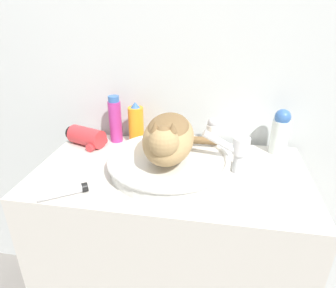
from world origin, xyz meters
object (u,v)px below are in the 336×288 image
lotion_bottle_white (280,132)px  spray_bottle_trigger (136,124)px  hair_dryer (87,137)px  cream_tube (64,192)px  deodorant_stick (212,133)px  shampoo_bottle_tall (115,120)px  faucet (237,151)px  cat (169,136)px

lotion_bottle_white → spray_bottle_trigger: (-0.56, 0.00, -0.01)m
hair_dryer → cream_tube: bearing=121.2°
deodorant_stick → lotion_bottle_white: bearing=0.0°
spray_bottle_trigger → cream_tube: bearing=-105.8°
shampoo_bottle_tall → spray_bottle_trigger: shampoo_bottle_tall is taller
spray_bottle_trigger → hair_dryer: size_ratio=0.98×
deodorant_stick → shampoo_bottle_tall: shampoo_bottle_tall is taller
shampoo_bottle_tall → spray_bottle_trigger: 0.09m
faucet → shampoo_bottle_tall: bearing=-28.0°
cat → spray_bottle_trigger: size_ratio=1.91×
lotion_bottle_white → shampoo_bottle_tall: size_ratio=0.90×
shampoo_bottle_tall → faucet: bearing=-20.3°
lotion_bottle_white → deodorant_stick: (-0.25, -0.00, -0.02)m
deodorant_stick → spray_bottle_trigger: spray_bottle_trigger is taller
spray_bottle_trigger → cream_tube: size_ratio=1.26×
faucet → cream_tube: faucet is taller
cat → lotion_bottle_white: bearing=115.9°
shampoo_bottle_tall → cream_tube: (-0.03, -0.41, -0.08)m
deodorant_stick → shampoo_bottle_tall: bearing=180.0°
faucet → lotion_bottle_white: bearing=-140.9°
cat → faucet: bearing=96.9°
faucet → spray_bottle_trigger: spray_bottle_trigger is taller
faucet → cat: bearing=2.5°
lotion_bottle_white → cat: bearing=-150.7°
lotion_bottle_white → cream_tube: lotion_bottle_white is taller
spray_bottle_trigger → faucet: bearing=-24.3°
lotion_bottle_white → cream_tube: 0.80m
deodorant_stick → spray_bottle_trigger: (-0.31, 0.00, 0.02)m
faucet → deodorant_stick: faucet is taller
hair_dryer → cat: bearing=175.6°
lotion_bottle_white → shampoo_bottle_tall: shampoo_bottle_tall is taller
cat → deodorant_stick: bearing=144.8°
deodorant_stick → shampoo_bottle_tall: (-0.39, 0.00, 0.03)m
faucet → hair_dryer: size_ratio=0.91×
faucet → lotion_bottle_white: lotion_bottle_white is taller
cat → faucet: cat is taller
hair_dryer → deodorant_stick: bearing=-153.8°
faucet → shampoo_bottle_tall: (-0.48, 0.18, 0.02)m
deodorant_stick → cream_tube: 0.59m
hair_dryer → spray_bottle_trigger: bearing=-143.1°
cat → shampoo_bottle_tall: cat is taller
cat → spray_bottle_trigger: (-0.17, 0.22, -0.06)m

